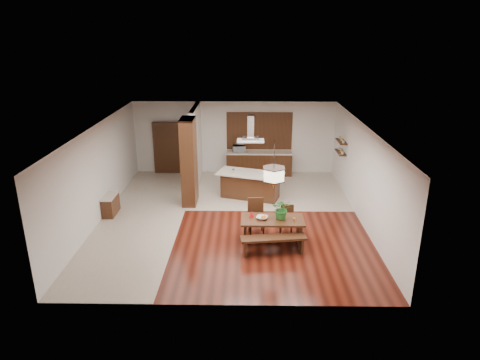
{
  "coord_description": "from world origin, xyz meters",
  "views": [
    {
      "loc": [
        0.49,
        -12.22,
        5.6
      ],
      "look_at": [
        0.3,
        0.0,
        1.25
      ],
      "focal_mm": 32.0,
      "sensor_mm": 36.0,
      "label": 1
    }
  ],
  "objects_px": {
    "range_hood": "(251,128)",
    "island_cup": "(263,172)",
    "dining_chair_right": "(286,220)",
    "pendant_lantern": "(274,165)",
    "microwave": "(239,149)",
    "foliage_plant": "(282,209)",
    "kitchen_island": "(250,185)",
    "dining_bench": "(273,245)",
    "dining_chair_left": "(256,217)",
    "dining_table": "(272,225)",
    "hallway_console": "(111,205)",
    "fruit_bowl": "(262,218)"
  },
  "relations": [
    {
      "from": "dining_table",
      "to": "island_cup",
      "type": "bearing_deg",
      "value": 92.66
    },
    {
      "from": "kitchen_island",
      "to": "range_hood",
      "type": "height_order",
      "value": "range_hood"
    },
    {
      "from": "dining_bench",
      "to": "pendant_lantern",
      "type": "xyz_separation_m",
      "value": [
        0.0,
        0.62,
        2.0
      ]
    },
    {
      "from": "foliage_plant",
      "to": "island_cup",
      "type": "distance_m",
      "value": 3.2
    },
    {
      "from": "dining_table",
      "to": "range_hood",
      "type": "bearing_deg",
      "value": 99.98
    },
    {
      "from": "dining_table",
      "to": "pendant_lantern",
      "type": "xyz_separation_m",
      "value": [
        -0.0,
        0.0,
        1.72
      ]
    },
    {
      "from": "range_hood",
      "to": "island_cup",
      "type": "bearing_deg",
      "value": -15.66
    },
    {
      "from": "pendant_lantern",
      "to": "fruit_bowl",
      "type": "bearing_deg",
      "value": -177.41
    },
    {
      "from": "dining_bench",
      "to": "microwave",
      "type": "bearing_deg",
      "value": 98.98
    },
    {
      "from": "island_cup",
      "to": "dining_table",
      "type": "bearing_deg",
      "value": -87.34
    },
    {
      "from": "microwave",
      "to": "foliage_plant",
      "type": "bearing_deg",
      "value": -90.6
    },
    {
      "from": "foliage_plant",
      "to": "dining_chair_right",
      "type": "bearing_deg",
      "value": 69.91
    },
    {
      "from": "dining_chair_left",
      "to": "foliage_plant",
      "type": "xyz_separation_m",
      "value": [
        0.67,
        -0.51,
        0.48
      ]
    },
    {
      "from": "dining_chair_right",
      "to": "pendant_lantern",
      "type": "relative_size",
      "value": 0.65
    },
    {
      "from": "foliage_plant",
      "to": "fruit_bowl",
      "type": "xyz_separation_m",
      "value": [
        -0.54,
        -0.03,
        -0.25
      ]
    },
    {
      "from": "dining_bench",
      "to": "range_hood",
      "type": "xyz_separation_m",
      "value": [
        -0.58,
        3.94,
        2.22
      ]
    },
    {
      "from": "dining_table",
      "to": "island_cup",
      "type": "height_order",
      "value": "island_cup"
    },
    {
      "from": "kitchen_island",
      "to": "pendant_lantern",
      "type": "bearing_deg",
      "value": -62.42
    },
    {
      "from": "dining_bench",
      "to": "range_hood",
      "type": "height_order",
      "value": "range_hood"
    },
    {
      "from": "hallway_console",
      "to": "range_hood",
      "type": "height_order",
      "value": "range_hood"
    },
    {
      "from": "fruit_bowl",
      "to": "island_cup",
      "type": "height_order",
      "value": "island_cup"
    },
    {
      "from": "hallway_console",
      "to": "dining_chair_right",
      "type": "relative_size",
      "value": 1.03
    },
    {
      "from": "hallway_console",
      "to": "pendant_lantern",
      "type": "distance_m",
      "value": 5.68
    },
    {
      "from": "range_hood",
      "to": "microwave",
      "type": "bearing_deg",
      "value": 99.91
    },
    {
      "from": "pendant_lantern",
      "to": "island_cup",
      "type": "height_order",
      "value": "pendant_lantern"
    },
    {
      "from": "foliage_plant",
      "to": "kitchen_island",
      "type": "bearing_deg",
      "value": 104.12
    },
    {
      "from": "kitchen_island",
      "to": "dining_table",
      "type": "bearing_deg",
      "value": -62.42
    },
    {
      "from": "dining_bench",
      "to": "foliage_plant",
      "type": "bearing_deg",
      "value": 68.6
    },
    {
      "from": "pendant_lantern",
      "to": "range_hood",
      "type": "distance_m",
      "value": 3.38
    },
    {
      "from": "hallway_console",
      "to": "fruit_bowl",
      "type": "xyz_separation_m",
      "value": [
        4.73,
        -1.84,
        0.44
      ]
    },
    {
      "from": "range_hood",
      "to": "foliage_plant",
      "type": "bearing_deg",
      "value": -75.9
    },
    {
      "from": "dining_table",
      "to": "dining_chair_left",
      "type": "height_order",
      "value": "dining_chair_left"
    },
    {
      "from": "dining_chair_left",
      "to": "range_hood",
      "type": "xyz_separation_m",
      "value": [
        -0.16,
        2.79,
        1.95
      ]
    },
    {
      "from": "range_hood",
      "to": "microwave",
      "type": "height_order",
      "value": "range_hood"
    },
    {
      "from": "pendant_lantern",
      "to": "microwave",
      "type": "relative_size",
      "value": 2.72
    },
    {
      "from": "dining_bench",
      "to": "dining_chair_left",
      "type": "bearing_deg",
      "value": 110.29
    },
    {
      "from": "dining_chair_left",
      "to": "dining_chair_right",
      "type": "height_order",
      "value": "dining_chair_left"
    },
    {
      "from": "dining_bench",
      "to": "dining_chair_left",
      "type": "distance_m",
      "value": 1.25
    },
    {
      "from": "dining_bench",
      "to": "dining_chair_right",
      "type": "distance_m",
      "value": 1.23
    },
    {
      "from": "dining_table",
      "to": "foliage_plant",
      "type": "bearing_deg",
      "value": 3.6
    },
    {
      "from": "kitchen_island",
      "to": "microwave",
      "type": "relative_size",
      "value": 5.03
    },
    {
      "from": "hallway_console",
      "to": "island_cup",
      "type": "height_order",
      "value": "island_cup"
    },
    {
      "from": "dining_chair_right",
      "to": "range_hood",
      "type": "bearing_deg",
      "value": 119.94
    },
    {
      "from": "dining_bench",
      "to": "microwave",
      "type": "distance_m",
      "value": 6.56
    },
    {
      "from": "dining_bench",
      "to": "range_hood",
      "type": "relative_size",
      "value": 1.9
    },
    {
      "from": "pendant_lantern",
      "to": "microwave",
      "type": "height_order",
      "value": "pendant_lantern"
    },
    {
      "from": "foliage_plant",
      "to": "dining_chair_left",
      "type": "bearing_deg",
      "value": 142.78
    },
    {
      "from": "dining_chair_right",
      "to": "microwave",
      "type": "height_order",
      "value": "microwave"
    },
    {
      "from": "dining_chair_left",
      "to": "fruit_bowl",
      "type": "bearing_deg",
      "value": -81.81
    },
    {
      "from": "foliage_plant",
      "to": "range_hood",
      "type": "height_order",
      "value": "range_hood"
    }
  ]
}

